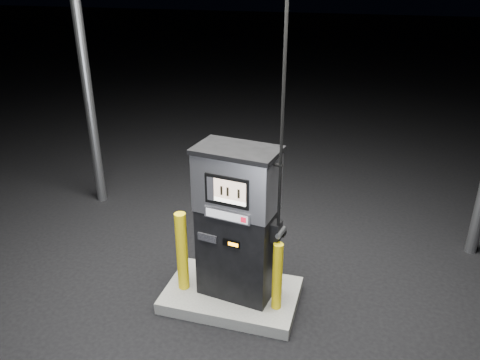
# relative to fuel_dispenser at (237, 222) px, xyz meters

# --- Properties ---
(ground) EXTENTS (80.00, 80.00, 0.00)m
(ground) POSITION_rel_fuel_dispenser_xyz_m (-0.07, -0.02, -1.10)
(ground) COLOR black
(ground) RESTS_ON ground
(pump_island) EXTENTS (1.60, 1.00, 0.15)m
(pump_island) POSITION_rel_fuel_dispenser_xyz_m (-0.07, -0.02, -1.03)
(pump_island) COLOR #605F5B
(pump_island) RESTS_ON ground
(fuel_dispenser) EXTENTS (1.05, 0.67, 3.84)m
(fuel_dispenser) POSITION_rel_fuel_dispenser_xyz_m (0.00, 0.00, 0.00)
(fuel_dispenser) COLOR black
(fuel_dispenser) RESTS_ON pump_island
(bollard_left) EXTENTS (0.14, 0.14, 1.02)m
(bollard_left) POSITION_rel_fuel_dispenser_xyz_m (-0.65, -0.11, -0.44)
(bollard_left) COLOR yellow
(bollard_left) RESTS_ON pump_island
(bollard_right) EXTENTS (0.14, 0.14, 0.85)m
(bollard_right) POSITION_rel_fuel_dispenser_xyz_m (0.51, -0.17, -0.52)
(bollard_right) COLOR yellow
(bollard_right) RESTS_ON pump_island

